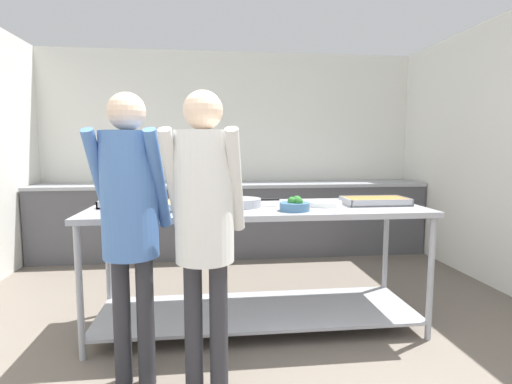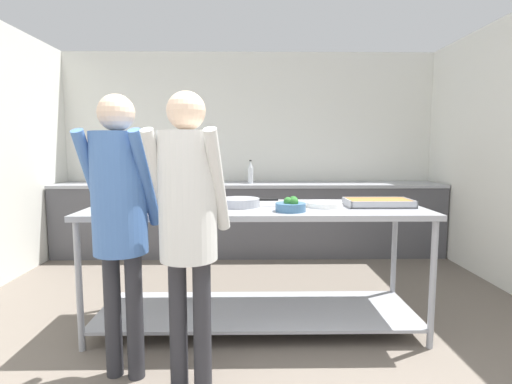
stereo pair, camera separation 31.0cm
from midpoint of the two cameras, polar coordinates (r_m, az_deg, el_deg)
wall_rear at (r=5.49m, az=-5.17°, el=5.74°), size 5.08×0.06×2.65m
back_counter at (r=5.20m, az=-4.96°, el=-3.82°), size 4.92×0.65×0.93m
serving_counter at (r=3.07m, az=-2.70°, el=-7.76°), size 2.50×0.84×0.94m
serving_tray_roast at (r=3.24m, az=-20.53°, el=-1.47°), size 0.39×0.29×0.05m
serving_tray_greens at (r=2.97m, az=-13.67°, el=-1.93°), size 0.37×0.33×0.05m
sauce_pan at (r=3.00m, az=-5.10°, el=-1.49°), size 0.44×0.30×0.06m
broccoli_bowl at (r=2.81m, az=2.46°, el=-1.89°), size 0.21×0.21×0.10m
plate_stack at (r=3.07m, az=6.90°, el=-1.66°), size 0.27×0.27×0.04m
serving_tray_vegetables at (r=3.21m, az=14.03°, el=-1.31°), size 0.49×0.29×0.05m
guest_serving_left at (r=2.39m, az=-21.17°, el=-1.94°), size 0.45×0.38×1.68m
guest_serving_right at (r=2.19m, az=-11.43°, el=-2.46°), size 0.46×0.39×1.68m
water_bottle at (r=5.11m, az=-4.82°, el=2.76°), size 0.07×0.07×0.30m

